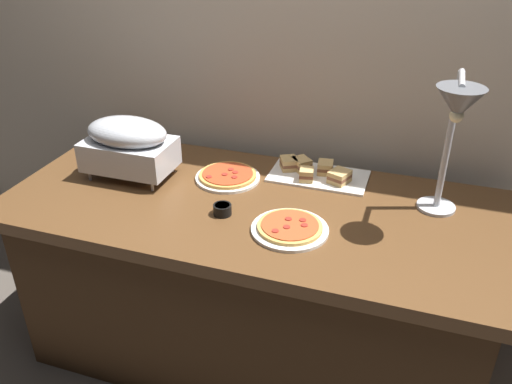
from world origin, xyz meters
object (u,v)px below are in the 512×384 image
Objects in this scene: pizza_plate_front at (228,176)px; pizza_plate_center at (290,228)px; chafing_dish at (128,144)px; heat_lamp at (456,117)px; sauce_cup_near at (222,209)px; sandwich_platter at (315,172)px.

pizza_plate_front and pizza_plate_center have the same top height.
pizza_plate_front is at bearing 14.18° from chafing_dish.
chafing_dish reaches higher than pizza_plate_center.
sauce_cup_near is (-0.74, -0.15, -0.39)m from heat_lamp.
chafing_dish is at bearing -162.33° from sandwich_platter.
sauce_cup_near is (0.08, -0.26, 0.01)m from pizza_plate_front.
pizza_plate_center is (0.73, -0.20, -0.13)m from chafing_dish.
sauce_cup_near is at bearing 173.58° from pizza_plate_center.
heat_lamp is 0.85m from sauce_cup_near.
pizza_plate_front is at bearing 107.33° from sauce_cup_near.
pizza_plate_front is 3.95× the size of sauce_cup_near.
pizza_plate_front is (0.39, 0.10, -0.13)m from chafing_dish.
pizza_plate_center is (-0.47, -0.18, -0.40)m from heat_lamp.
chafing_dish reaches higher than sandwich_platter.
chafing_dish reaches higher than sauce_cup_near.
heat_lamp is 7.87× the size of sauce_cup_near.
heat_lamp is 0.67m from sandwich_platter.
heat_lamp is (1.21, -0.01, 0.27)m from chafing_dish.
pizza_plate_center is at bearing -158.99° from heat_lamp.
chafing_dish is 0.77m from sandwich_platter.
chafing_dish reaches higher than pizza_plate_front.
chafing_dish is at bearing 179.33° from heat_lamp.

